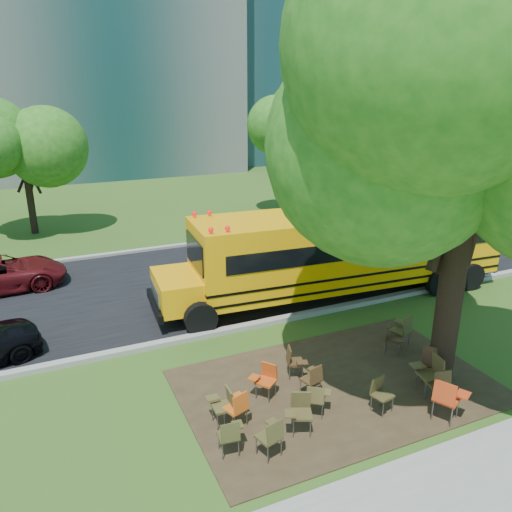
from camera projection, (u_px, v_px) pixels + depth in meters
name	position (u px, v px, depth m)	size (l,w,h in m)	color
ground	(288.00, 385.00, 11.50)	(160.00, 160.00, 0.00)	#315219
dirt_patch	(337.00, 386.00, 11.45)	(7.00, 4.50, 0.03)	#382819
asphalt_road	(196.00, 281.00, 17.54)	(80.00, 8.00, 0.04)	black
kerb_near	(239.00, 328.00, 14.07)	(80.00, 0.25, 0.14)	gray
kerb_far	(166.00, 247.00, 21.06)	(80.00, 0.25, 0.14)	gray
building_right	(327.00, 22.00, 49.54)	(30.00, 16.00, 25.00)	#6F655D
bg_tree_2	(22.00, 141.00, 22.02)	(4.80, 4.80, 6.62)	black
bg_tree_3	(302.00, 117.00, 25.05)	(5.60, 5.60, 7.84)	black
bg_tree_4	(437.00, 128.00, 27.51)	(5.00, 5.00, 6.85)	black
main_tree	(476.00, 106.00, 9.71)	(7.20, 7.20, 9.79)	black
school_bus	(348.00, 247.00, 16.08)	(11.58, 3.31, 2.80)	#FFA908
chair_0	(238.00, 405.00, 9.94)	(0.56, 0.63, 0.83)	#D45916
chair_1	(230.00, 434.00, 9.17)	(0.55, 0.46, 0.78)	#44411D
chair_2	(272.00, 434.00, 9.11)	(0.57, 0.61, 0.84)	#4A4220
chair_3	(300.00, 409.00, 9.81)	(0.69, 0.54, 0.85)	#4D4221
chair_4	(316.00, 397.00, 10.26)	(0.65, 0.52, 0.77)	brown
chair_5	(380.00, 392.00, 10.41)	(0.54, 0.57, 0.79)	#443B1D
chair_6	(431.00, 371.00, 11.01)	(0.55, 0.68, 0.94)	brown
chair_7	(433.00, 359.00, 11.48)	(0.81, 0.64, 0.95)	#422717
chair_8	(224.00, 402.00, 10.04)	(0.48, 0.53, 0.81)	brown
chair_9	(266.00, 377.00, 10.92)	(0.68, 0.54, 0.81)	#C24A14
chair_10	(294.00, 360.00, 11.65)	(0.48, 0.62, 0.78)	#442E18
chair_11	(313.00, 377.00, 10.95)	(0.53, 0.57, 0.79)	#483119
chair_12	(391.00, 336.00, 12.68)	(0.56, 0.70, 0.82)	#402B16
chair_13	(403.00, 328.00, 12.98)	(0.63, 0.71, 0.92)	#4D4821
chair_14	(448.00, 397.00, 10.06)	(0.79, 0.66, 0.97)	red
chair_15	(440.00, 382.00, 10.71)	(0.63, 0.50, 0.85)	#463A1E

